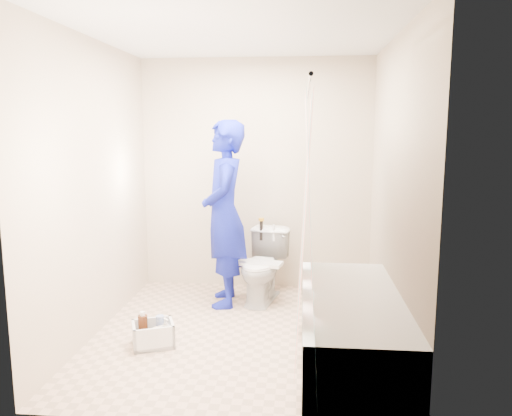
# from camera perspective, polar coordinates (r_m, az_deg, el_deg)

# --- Properties ---
(floor) EXTENTS (2.60, 2.60, 0.00)m
(floor) POSITION_cam_1_polar(r_m,az_deg,el_deg) (4.28, -1.66, -14.12)
(floor) COLOR tan
(floor) RESTS_ON ground
(ceiling) EXTENTS (2.40, 2.60, 0.02)m
(ceiling) POSITION_cam_1_polar(r_m,az_deg,el_deg) (3.99, -1.83, 19.41)
(ceiling) COLOR silver
(ceiling) RESTS_ON wall_back
(wall_back) EXTENTS (2.40, 0.02, 2.40)m
(wall_back) POSITION_cam_1_polar(r_m,az_deg,el_deg) (5.24, 0.01, 3.80)
(wall_back) COLOR #C1AE95
(wall_back) RESTS_ON ground
(wall_front) EXTENTS (2.40, 0.02, 2.40)m
(wall_front) POSITION_cam_1_polar(r_m,az_deg,el_deg) (2.69, -5.15, -1.34)
(wall_front) COLOR #C1AE95
(wall_front) RESTS_ON ground
(wall_left) EXTENTS (0.02, 2.60, 2.40)m
(wall_left) POSITION_cam_1_polar(r_m,az_deg,el_deg) (4.28, -17.93, 2.14)
(wall_left) COLOR #C1AE95
(wall_left) RESTS_ON ground
(wall_right) EXTENTS (0.02, 2.60, 2.40)m
(wall_right) POSITION_cam_1_polar(r_m,az_deg,el_deg) (3.99, 15.62, 1.78)
(wall_right) COLOR #C1AE95
(wall_right) RESTS_ON ground
(bathtub) EXTENTS (0.70, 1.75, 0.50)m
(bathtub) POSITION_cam_1_polar(r_m,az_deg,el_deg) (3.77, 10.78, -13.16)
(bathtub) COLOR white
(bathtub) RESTS_ON ground
(curtain_rod) EXTENTS (0.02, 1.90, 0.02)m
(curtain_rod) POSITION_cam_1_polar(r_m,az_deg,el_deg) (3.48, 6.06, 13.41)
(curtain_rod) COLOR silver
(curtain_rod) RESTS_ON wall_back
(shower_curtain) EXTENTS (0.06, 1.75, 1.80)m
(shower_curtain) POSITION_cam_1_polar(r_m,az_deg,el_deg) (3.54, 5.81, -1.79)
(shower_curtain) COLOR white
(shower_curtain) RESTS_ON curtain_rod
(toilet) EXTENTS (0.53, 0.75, 0.70)m
(toilet) POSITION_cam_1_polar(r_m,az_deg,el_deg) (4.91, 0.80, -6.69)
(toilet) COLOR silver
(toilet) RESTS_ON ground
(tank_lid) EXTENTS (0.46, 0.27, 0.03)m
(tank_lid) POSITION_cam_1_polar(r_m,az_deg,el_deg) (4.80, 0.41, -6.34)
(tank_lid) COLOR silver
(tank_lid) RESTS_ON toilet
(tank_internals) EXTENTS (0.17, 0.07, 0.23)m
(tank_internals) POSITION_cam_1_polar(r_m,az_deg,el_deg) (5.02, 0.98, -2.38)
(tank_internals) COLOR black
(tank_internals) RESTS_ON toilet
(plumber) EXTENTS (0.51, 0.70, 1.76)m
(plumber) POSITION_cam_1_polar(r_m,az_deg,el_deg) (4.74, -3.64, -0.67)
(plumber) COLOR #112EAA
(plumber) RESTS_ON ground
(cleaning_caddy) EXTENTS (0.38, 0.35, 0.24)m
(cleaning_caddy) POSITION_cam_1_polar(r_m,az_deg,el_deg) (4.10, -11.53, -14.02)
(cleaning_caddy) COLOR silver
(cleaning_caddy) RESTS_ON ground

